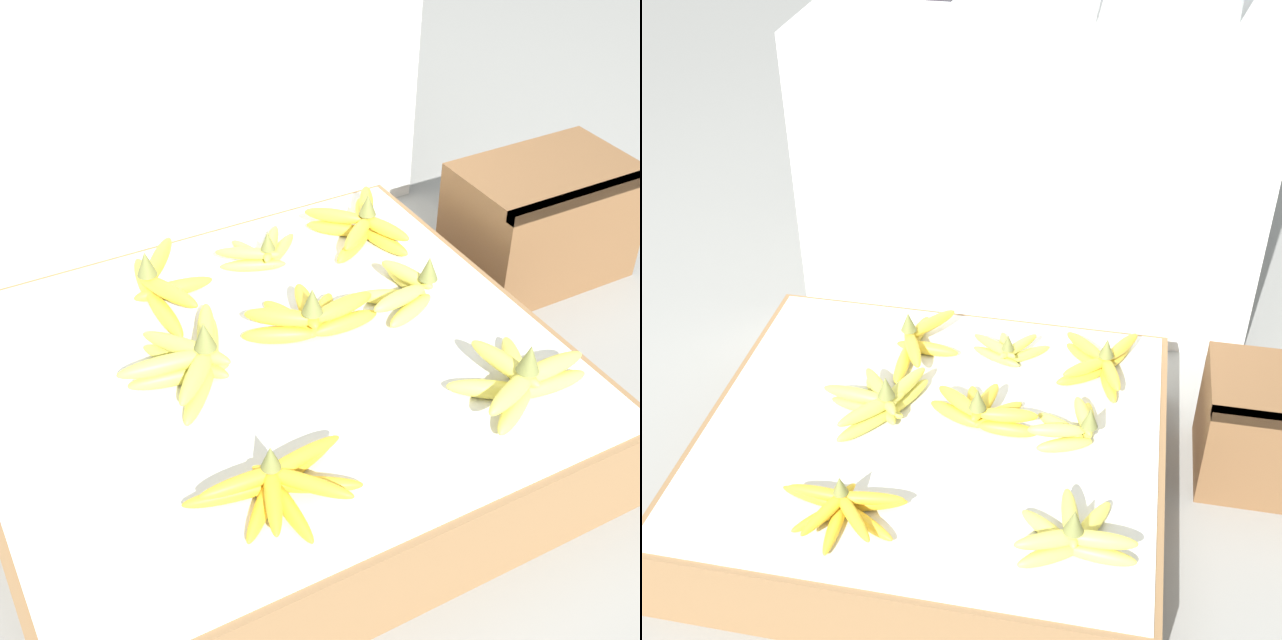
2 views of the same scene
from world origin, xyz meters
The scene contains 12 objects.
ground_plane centered at (0.00, 0.00, 0.00)m, with size 10.00×10.00×0.00m, color gray.
display_platform centered at (0.00, 0.00, 0.09)m, with size 0.94×0.84×0.18m.
back_vendor_table centered at (0.09, 0.90, 0.39)m, with size 1.17×0.60×0.77m.
wooden_crate centered at (0.73, 0.19, 0.13)m, with size 0.36×0.24×0.25m.
banana_bunch_front_midleft centered at (-0.11, -0.26, 0.20)m, with size 0.25×0.16×0.09m.
banana_bunch_front_right centered at (0.31, -0.25, 0.21)m, with size 0.22×0.20×0.11m.
banana_bunch_middle_midleft centered at (-0.12, 0.03, 0.21)m, with size 0.21×0.24×0.11m.
banana_bunch_middle_midright centered at (0.10, 0.04, 0.21)m, with size 0.24×0.15×0.11m.
banana_bunch_middle_right centered at (0.28, 0.03, 0.21)m, with size 0.14×0.17×0.10m.
banana_bunch_back_midleft centered at (-0.09, 0.25, 0.21)m, with size 0.15×0.26×0.11m.
banana_bunch_back_midright centered at (0.12, 0.26, 0.20)m, with size 0.18×0.14×0.08m.
banana_bunch_back_right centered at (0.32, 0.25, 0.21)m, with size 0.18×0.23×0.10m.
Camera 1 is at (-0.45, -1.01, 1.12)m, focal length 50.00 mm.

